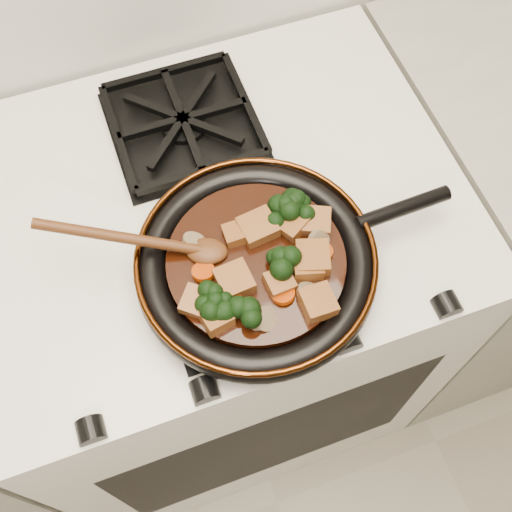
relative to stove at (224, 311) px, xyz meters
name	(u,v)px	position (x,y,z in m)	size (l,w,h in m)	color
stove	(224,311)	(0.00, 0.00, 0.00)	(0.76, 0.60, 0.90)	silver
burner_grate_front	(242,272)	(0.00, -0.14, 0.46)	(0.23, 0.23, 0.03)	black
burner_grate_back	(183,123)	(0.00, 0.14, 0.46)	(0.23, 0.23, 0.03)	black
skillet	(258,264)	(0.02, -0.15, 0.49)	(0.46, 0.33, 0.05)	black
braising_sauce	(256,263)	(0.02, -0.15, 0.50)	(0.24, 0.24, 0.02)	black
tofu_cube_0	(197,302)	(-0.08, -0.18, 0.52)	(0.04, 0.04, 0.02)	brown
tofu_cube_1	(313,258)	(0.09, -0.18, 0.52)	(0.04, 0.05, 0.02)	brown
tofu_cube_2	(291,223)	(0.08, -0.12, 0.52)	(0.04, 0.04, 0.02)	brown
tofu_cube_3	(316,222)	(0.11, -0.13, 0.52)	(0.04, 0.04, 0.02)	brown
tofu_cube_4	(318,303)	(0.07, -0.24, 0.52)	(0.04, 0.04, 0.02)	brown
tofu_cube_5	(237,233)	(0.01, -0.11, 0.52)	(0.04, 0.03, 0.02)	brown
tofu_cube_6	(235,281)	(-0.02, -0.17, 0.52)	(0.04, 0.05, 0.02)	brown
tofu_cube_7	(279,282)	(0.03, -0.19, 0.52)	(0.04, 0.03, 0.02)	brown
tofu_cube_8	(308,266)	(0.08, -0.19, 0.52)	(0.04, 0.04, 0.02)	brown
tofu_cube_9	(216,317)	(-0.06, -0.21, 0.52)	(0.04, 0.04, 0.02)	brown
tofu_cube_10	(258,228)	(0.04, -0.11, 0.52)	(0.04, 0.05, 0.02)	brown
broccoli_floret_0	(244,314)	(-0.02, -0.22, 0.52)	(0.06, 0.06, 0.05)	black
broccoli_floret_1	(287,208)	(0.08, -0.09, 0.52)	(0.06, 0.06, 0.05)	black
broccoli_floret_2	(282,213)	(0.07, -0.10, 0.52)	(0.06, 0.06, 0.05)	black
broccoli_floret_3	(215,297)	(-0.05, -0.19, 0.52)	(0.05, 0.05, 0.05)	black
broccoli_floret_4	(285,265)	(0.05, -0.17, 0.52)	(0.06, 0.06, 0.05)	black
broccoli_floret_5	(300,209)	(0.10, -0.10, 0.52)	(0.06, 0.06, 0.05)	black
broccoli_floret_6	(213,308)	(-0.06, -0.20, 0.52)	(0.06, 0.06, 0.05)	black
carrot_coin_0	(283,294)	(0.03, -0.21, 0.51)	(0.03, 0.03, 0.01)	#A73304
carrot_coin_1	(203,272)	(-0.05, -0.15, 0.51)	(0.03, 0.03, 0.01)	#A73304
carrot_coin_2	(233,302)	(-0.03, -0.20, 0.51)	(0.03, 0.03, 0.01)	#A73304
carrot_coin_3	(322,252)	(0.10, -0.17, 0.51)	(0.03, 0.03, 0.01)	#A73304
mushroom_slice_0	(258,319)	(-0.01, -0.23, 0.52)	(0.03, 0.03, 0.01)	brown
mushroom_slice_1	(265,318)	(0.00, -0.23, 0.52)	(0.03, 0.03, 0.01)	brown
mushroom_slice_2	(194,241)	(-0.05, -0.10, 0.52)	(0.03, 0.03, 0.01)	brown
mushroom_slice_3	(311,293)	(0.07, -0.22, 0.52)	(0.04, 0.04, 0.01)	brown
mushroom_slice_4	(318,241)	(0.10, -0.16, 0.52)	(0.03, 0.03, 0.01)	brown
wooden_spoon	(160,244)	(-0.10, -0.09, 0.53)	(0.14, 0.08, 0.23)	#4C2610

